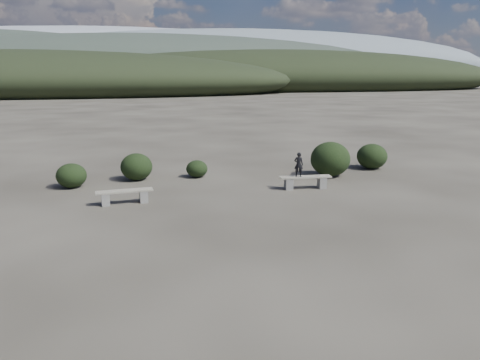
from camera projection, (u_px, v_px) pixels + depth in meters
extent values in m
plane|color=#2C2822|center=(240.00, 259.00, 11.07)|extent=(1200.00, 1200.00, 0.00)
cube|color=slate|center=(106.00, 199.00, 15.50)|extent=(0.30, 0.39, 0.42)
cube|color=slate|center=(144.00, 196.00, 15.88)|extent=(0.30, 0.39, 0.42)
cube|color=gray|center=(124.00, 191.00, 15.64)|extent=(1.91, 0.61, 0.05)
cube|color=slate|center=(289.00, 184.00, 17.62)|extent=(0.29, 0.40, 0.44)
cube|color=slate|center=(322.00, 183.00, 17.81)|extent=(0.29, 0.40, 0.44)
cube|color=gray|center=(306.00, 177.00, 17.66)|extent=(1.98, 0.52, 0.05)
imported|color=black|center=(299.00, 164.00, 17.51)|extent=(0.40, 0.34, 0.92)
ellipsoid|color=black|center=(71.00, 176.00, 17.87)|extent=(1.14, 1.14, 0.93)
ellipsoid|color=black|center=(136.00, 167.00, 19.12)|extent=(1.29, 1.29, 1.10)
ellipsoid|color=black|center=(197.00, 169.00, 19.67)|extent=(0.90, 0.90, 0.72)
ellipsoid|color=black|center=(330.00, 159.00, 19.80)|extent=(1.68, 1.68, 1.47)
ellipsoid|color=black|center=(372.00, 156.00, 21.38)|extent=(1.37, 1.37, 1.14)
ellipsoid|color=black|center=(22.00, 81.00, 91.42)|extent=(110.00, 40.00, 12.00)
ellipsoid|color=black|center=(286.00, 77.00, 122.26)|extent=(120.00, 44.00, 14.00)
ellipsoid|color=#2D372E|center=(147.00, 70.00, 162.56)|extent=(190.00, 64.00, 24.00)
ellipsoid|color=slate|center=(252.00, 64.00, 308.99)|extent=(340.00, 110.00, 44.00)
ellipsoid|color=#9198A4|center=(106.00, 62.00, 384.06)|extent=(460.00, 140.00, 56.00)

